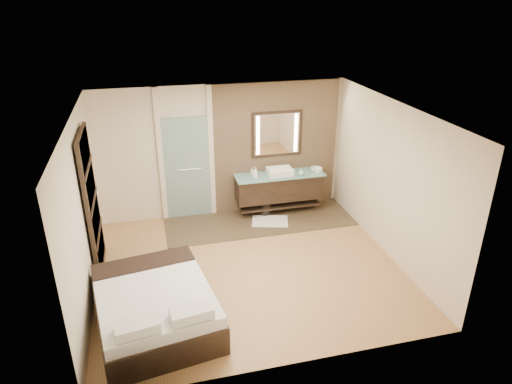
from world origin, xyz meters
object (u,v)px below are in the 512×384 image
object	(u,v)px
vanity	(279,187)
mirror_unit	(277,134)
waste_bin	(265,209)
bed	(155,307)

from	to	relation	value
vanity	mirror_unit	world-z (taller)	mirror_unit
waste_bin	bed	bearing A→B (deg)	-129.13
vanity	bed	world-z (taller)	vanity
vanity	waste_bin	xyz separation A→B (m)	(-0.32, -0.07, -0.45)
bed	mirror_unit	bearing A→B (deg)	41.35
mirror_unit	bed	size ratio (longest dim) A/B	0.50
vanity	waste_bin	size ratio (longest dim) A/B	6.84
waste_bin	mirror_unit	bearing A→B (deg)	43.73
mirror_unit	waste_bin	distance (m)	1.58
bed	vanity	bearing A→B (deg)	39.18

